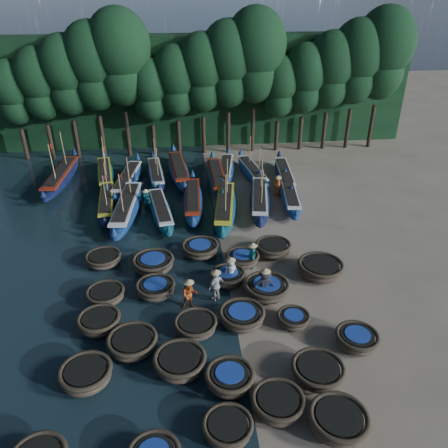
{
  "coord_description": "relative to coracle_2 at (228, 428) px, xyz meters",
  "views": [
    {
      "loc": [
        -2.23,
        -19.4,
        14.02
      ],
      "look_at": [
        0.23,
        3.51,
        1.3
      ],
      "focal_mm": 35.0,
      "sensor_mm": 36.0,
      "label": 1
    }
  ],
  "objects": [
    {
      "name": "coracle_10",
      "position": [
        -5.24,
        5.99,
        0.06
      ],
      "size": [
        2.08,
        2.08,
        0.76
      ],
      "rotation": [
        0.0,
        0.0,
        0.14
      ],
      "color": "brown",
      "rests_on": "ground"
    },
    {
      "name": "tree_9",
      "position": [
        5.74,
        29.54,
        8.3
      ],
      "size": [
        5.34,
        5.34,
        12.58
      ],
      "color": "black",
      "rests_on": "ground"
    },
    {
      "name": "long_boat_16",
      "position": [
        4.68,
        23.09,
        0.13
      ],
      "size": [
        2.28,
        7.42,
        3.18
      ],
      "rotation": [
        0.0,
        0.0,
        0.14
      ],
      "color": "navy",
      "rests_on": "ground"
    },
    {
      "name": "coracle_18",
      "position": [
        2.86,
        7.62,
        0.09
      ],
      "size": [
        2.8,
        2.8,
        0.79
      ],
      "rotation": [
        0.0,
        0.0,
        -0.35
      ],
      "color": "brown",
      "rests_on": "ground"
    },
    {
      "name": "tree_3",
      "position": [
        -8.06,
        29.54,
        7.63
      ],
      "size": [
        4.92,
        4.92,
        11.6
      ],
      "color": "black",
      "rests_on": "ground"
    },
    {
      "name": "tree_8",
      "position": [
        3.44,
        29.54,
        7.63
      ],
      "size": [
        4.92,
        4.92,
        11.6
      ],
      "color": "black",
      "rests_on": "ground"
    },
    {
      "name": "coracle_6",
      "position": [
        -1.61,
        3.14,
        0.08
      ],
      "size": [
        2.3,
        2.3,
        0.79
      ],
      "rotation": [
        0.0,
        0.0,
        0.13
      ],
      "color": "brown",
      "rests_on": "ground"
    },
    {
      "name": "coracle_23",
      "position": [
        2.05,
        10.53,
        0.03
      ],
      "size": [
        2.16,
        2.16,
        0.7
      ],
      "rotation": [
        0.0,
        0.0,
        0.26
      ],
      "color": "brown",
      "rests_on": "ground"
    },
    {
      "name": "long_boat_15",
      "position": [
        2.56,
        23.65,
        0.13
      ],
      "size": [
        2.54,
        7.38,
        1.32
      ],
      "rotation": [
        0.0,
        0.0,
        -0.17
      ],
      "color": "navy",
      "rests_on": "ground"
    },
    {
      "name": "tree_1",
      "position": [
        -12.66,
        29.54,
        6.28
      ],
      "size": [
        4.09,
        4.09,
        9.65
      ],
      "color": "black",
      "rests_on": "ground"
    },
    {
      "name": "coracle_15",
      "position": [
        -5.23,
        8.05,
        0.02
      ],
      "size": [
        2.0,
        2.0,
        0.68
      ],
      "rotation": [
        0.0,
        0.0,
        0.12
      ],
      "color": "brown",
      "rests_on": "ground"
    },
    {
      "name": "tree_4",
      "position": [
        -5.76,
        29.54,
        8.3
      ],
      "size": [
        5.34,
        5.34,
        12.58
      ],
      "color": "black",
      "rests_on": "ground"
    },
    {
      "name": "tree_12",
      "position": [
        12.64,
        29.54,
        6.95
      ],
      "size": [
        4.51,
        4.51,
        10.63
      ],
      "color": "black",
      "rests_on": "ground"
    },
    {
      "name": "long_boat_13",
      "position": [
        -1.32,
        23.89,
        0.21
      ],
      "size": [
        2.31,
        8.63,
        1.52
      ],
      "rotation": [
        0.0,
        0.0,
        0.1
      ],
      "color": "navy",
      "rests_on": "ground"
    },
    {
      "name": "long_boat_12",
      "position": [
        -3.16,
        23.41,
        0.13
      ],
      "size": [
        2.06,
        7.41,
        3.16
      ],
      "rotation": [
        0.0,
        0.0,
        0.11
      ],
      "color": "#101C3E",
      "rests_on": "ground"
    },
    {
      "name": "long_boat_9",
      "position": [
        -10.58,
        23.33,
        0.25
      ],
      "size": [
        2.13,
        9.13,
        3.89
      ],
      "rotation": [
        0.0,
        0.0,
        -0.06
      ],
      "color": "#101C3E",
      "rests_on": "ground"
    },
    {
      "name": "long_boat_17",
      "position": [
        7.15,
        22.13,
        0.14
      ],
      "size": [
        2.05,
        7.64,
        1.35
      ],
      "rotation": [
        0.0,
        0.0,
        -0.1
      ],
      "color": "#101C3E",
      "rests_on": "ground"
    },
    {
      "name": "fisherman_4",
      "position": [
        0.29,
        7.59,
        0.54
      ],
      "size": [
        1.03,
        0.96,
        1.9
      ],
      "rotation": [
        0.0,
        0.0,
        3.84
      ],
      "color": "beige",
      "rests_on": "ground"
    },
    {
      "name": "tree_11",
      "position": [
        10.34,
        29.54,
        6.28
      ],
      "size": [
        4.09,
        4.09,
        9.65
      ],
      "color": "black",
      "rests_on": "ground"
    },
    {
      "name": "long_boat_3",
      "position": [
        -4.96,
        17.28,
        0.23
      ],
      "size": [
        2.26,
        8.88,
        3.79
      ],
      "rotation": [
        0.0,
        0.0,
        -0.08
      ],
      "color": "navy",
      "rests_on": "ground"
    },
    {
      "name": "long_boat_11",
      "position": [
        -5.33,
        22.27,
        0.18
      ],
      "size": [
        2.55,
        8.13,
        1.44
      ],
      "rotation": [
        0.0,
        0.0,
        -0.14
      ],
      "color": "navy",
      "rests_on": "ground"
    },
    {
      "name": "fisherman_3",
      "position": [
        2.69,
        7.31,
        0.56
      ],
      "size": [
        1.16,
        0.67,
        1.98
      ],
      "rotation": [
        0.0,
        0.0,
        0.01
      ],
      "color": "black",
      "rests_on": "ground"
    },
    {
      "name": "coracle_24",
      "position": [
        3.98,
        11.39,
        0.07
      ],
      "size": [
        2.52,
        2.52,
        0.77
      ],
      "rotation": [
        0.0,
        0.0,
        0.35
      ],
      "color": "brown",
      "rests_on": "ground"
    },
    {
      "name": "long_boat_7",
      "position": [
        4.32,
        17.69,
        0.18
      ],
      "size": [
        2.75,
        8.03,
        3.46
      ],
      "rotation": [
        0.0,
        0.0,
        -0.17
      ],
      "color": "#101C3E",
      "rests_on": "ground"
    },
    {
      "name": "coracle_9",
      "position": [
        6.1,
        3.67,
        0.05
      ],
      "size": [
        2.03,
        2.03,
        0.72
      ],
      "rotation": [
        0.0,
        0.0,
        -0.16
      ],
      "color": "brown",
      "rests_on": "ground"
    },
    {
      "name": "ground",
      "position": [
        1.04,
        9.54,
        -0.37
      ],
      "size": [
        120.0,
        120.0,
        0.0
      ],
      "primitive_type": "plane",
      "color": "gray",
      "rests_on": "ground"
    },
    {
      "name": "tree_5",
      "position": [
        -3.46,
        29.54,
        5.6
      ],
      "size": [
        3.68,
        3.68,
        8.68
      ],
      "color": "black",
      "rests_on": "ground"
    },
    {
      "name": "coracle_22",
      "position": [
        -0.27,
        11.79,
        0.06
      ],
      "size": [
        2.69,
        2.69,
        0.75
      ],
      "rotation": [
        0.0,
        0.0,
        0.42
      ],
      "color": "brown",
      "rests_on": "ground"
    },
    {
      "name": "fisherman_2",
      "position": [
        -1.06,
        7.09,
        0.48
      ],
      "size": [
        0.81,
        0.65,
        1.79
      ],
      "rotation": [
        0.0,
        0.0,
        0.06
      ],
      "color": "#B14717",
      "rests_on": "ground"
    },
    {
      "name": "long_boat_4",
      "position": [
        -2.64,
        16.9,
        0.13
      ],
      "size": [
        2.42,
        7.32,
        1.3
      ],
      "rotation": [
        0.0,
        0.0,
        0.16
      ],
      "color": "#0E4652",
      "rests_on": "ground"
    },
    {
      "name": "coracle_21",
      "position": [
        -2.94,
        10.53,
        0.09
      ],
      "size": [
        2.61,
        2.61,
        0.79
      ],
      "rotation": [
        0.0,
        0.0,
        0.24
      ],
      "color": "brown",
      "rests_on": "ground"
    },
    {
      "name": "coracle_4",
      "position": [
        3.92,
        -0.22,
        0.09
      ],
      "size": [
        2.19,
        2.19,
        0.8
      ],
      "rotation": [
        0.0,
        0.0,
        -0.06
      ],
      "color": "brown",
      "rests_on": "ground"
    },
    {
      "name": "coracle_12",
      "position": [
        -0.85,
        5.34,
        0.02
      ],
      "size": [
        2.19,
        2.19,
        0.68
      ],
      "rotation": [
        0.0,
        0.0,
        0.21
      ],
      "color": "brown",
      "rests_on": "ground"
    },
    {
      "name": "coracle_17",
      "position": [
        1.03,
        8.84,
        0.06
      ],
      "size": [
        2.08,
        2.08,
        0.75
      ],
      "rotation": [
        0.0,
        0.0,
        0.24
      ],
      "color": "brown",
      "rests_on": "ground"
    },
    {
      "name": "fisherman_6",
      "position": [
        6.01,
        19.51,
        0.45
      ],
      "size": [
        0.61,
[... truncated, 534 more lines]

